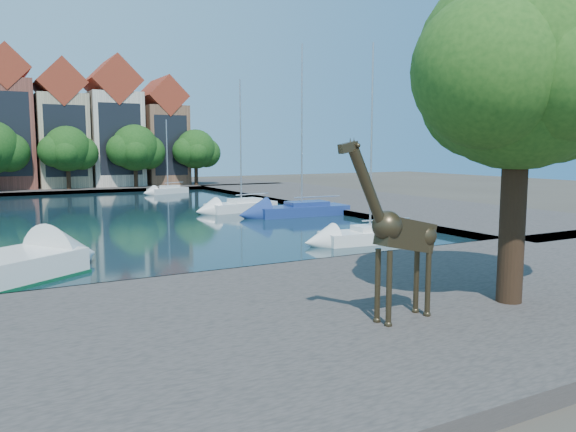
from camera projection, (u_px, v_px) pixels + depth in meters
name	position (u px, v px, depth m)	size (l,w,h in m)	color
ground	(194.00, 284.00, 22.40)	(160.00, 160.00, 0.00)	#38332B
water_basin	(90.00, 218.00, 43.29)	(38.00, 50.00, 0.08)	black
near_quay	(274.00, 327.00, 16.28)	(50.00, 14.00, 0.50)	#45403C
far_quay	(46.00, 189.00, 71.13)	(60.00, 16.00, 0.50)	#45403C
right_quay	(355.00, 201.00, 55.19)	(14.00, 52.00, 0.50)	#45403C
plane_tree	(522.00, 74.00, 17.27)	(8.32, 6.40, 10.62)	#332114
townhouse_center	(7.00, 123.00, 68.23)	(5.44, 9.18, 16.93)	brown
townhouse_east_inner	(60.00, 130.00, 71.17)	(5.94, 9.18, 15.79)	tan
townhouse_east_mid	(113.00, 127.00, 74.22)	(6.43, 9.18, 16.65)	beige
townhouse_east_end	(161.00, 136.00, 77.44)	(5.44, 9.18, 14.43)	brown
far_tree_mid_east	(68.00, 150.00, 66.75)	(7.02, 5.40, 7.52)	#332114
far_tree_east	(136.00, 149.00, 70.55)	(7.54, 5.80, 7.84)	#332114
far_tree_far_east	(196.00, 150.00, 74.38)	(6.76, 5.20, 7.36)	#332114
giraffe_statue	(399.00, 234.00, 15.81)	(3.58, 0.82, 5.10)	#342A1A
sailboat_right_a	(370.00, 233.00, 31.84)	(5.87, 2.47, 11.06)	white
sailboat_right_b	(302.00, 208.00, 44.49)	(7.55, 3.04, 13.30)	navy
sailboat_right_c	(241.00, 204.00, 47.43)	(6.40, 3.22, 10.96)	silver
sailboat_right_d	(168.00, 189.00, 65.87)	(5.16, 3.42, 8.59)	beige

